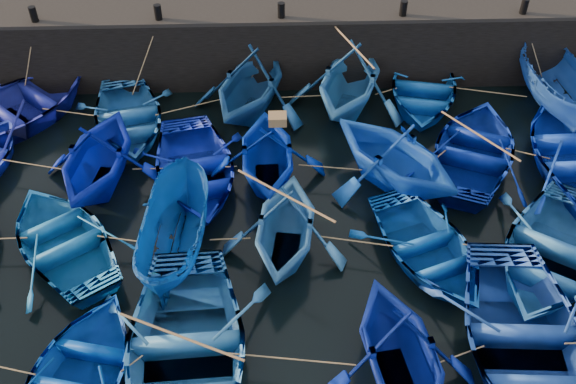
{
  "coord_description": "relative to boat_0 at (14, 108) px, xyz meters",
  "views": [
    {
      "loc": [
        -0.45,
        -9.76,
        12.61
      ],
      "look_at": [
        0.0,
        3.2,
        0.7
      ],
      "focal_mm": 40.0,
      "sensor_mm": 36.0,
      "label": 1
    }
  ],
  "objects": [
    {
      "name": "ground",
      "position": [
        8.72,
        -7.63,
        -0.59
      ],
      "size": [
        120.0,
        120.0,
        0.0
      ],
      "primitive_type": "plane",
      "color": "black",
      "rests_on": "ground"
    },
    {
      "name": "quay_wall",
      "position": [
        8.72,
        2.87,
        0.66
      ],
      "size": [
        26.0,
        2.5,
        2.5
      ],
      "primitive_type": "cube",
      "color": "black",
      "rests_on": "ground"
    },
    {
      "name": "quay_top",
      "position": [
        8.72,
        2.87,
        1.97
      ],
      "size": [
        26.0,
        2.5,
        0.12
      ],
      "primitive_type": "cube",
      "color": "black",
      "rests_on": "quay_wall"
    },
    {
      "name": "bollard_0",
      "position": [
        0.72,
        1.97,
        2.28
      ],
      "size": [
        0.24,
        0.24,
        0.5
      ],
      "primitive_type": "cylinder",
      "color": "black",
      "rests_on": "quay_top"
    },
    {
      "name": "bollard_1",
      "position": [
        4.72,
        1.97,
        2.28
      ],
      "size": [
        0.24,
        0.24,
        0.5
      ],
      "primitive_type": "cylinder",
      "color": "black",
      "rests_on": "quay_top"
    },
    {
      "name": "bollard_2",
      "position": [
        8.72,
        1.97,
        2.28
      ],
      "size": [
        0.24,
        0.24,
        0.5
      ],
      "primitive_type": "cylinder",
      "color": "black",
      "rests_on": "quay_top"
    },
    {
      "name": "bollard_3",
      "position": [
        12.72,
        1.97,
        2.28
      ],
      "size": [
        0.24,
        0.24,
        0.5
      ],
      "primitive_type": "cylinder",
      "color": "black",
      "rests_on": "quay_top"
    },
    {
      "name": "bollard_4",
      "position": [
        16.72,
        1.97,
        2.28
      ],
      "size": [
        0.24,
        0.24,
        0.5
      ],
      "primitive_type": "cylinder",
      "color": "black",
      "rests_on": "quay_top"
    },
    {
      "name": "boat_0",
      "position": [
        0.0,
        0.0,
        0.0
      ],
      "size": [
        6.91,
        6.99,
        1.19
      ],
      "primitive_type": "imported",
      "rotation": [
        0.0,
        0.0,
        2.39
      ],
      "color": "navy",
      "rests_on": "ground"
    },
    {
      "name": "boat_1",
      "position": [
        3.7,
        -0.48,
        -0.12
      ],
      "size": [
        4.28,
        5.23,
        0.95
      ],
      "primitive_type": "imported",
      "rotation": [
        0.0,
        0.0,
        0.24
      ],
      "color": "#1E5CA1",
      "rests_on": "ground"
    },
    {
      "name": "boat_2",
      "position": [
        7.66,
        0.38,
        0.57
      ],
      "size": [
        5.17,
        5.51,
        2.33
      ],
      "primitive_type": "imported",
      "rotation": [
        0.0,
        0.0,
        -0.37
      ],
      "color": "navy",
      "rests_on": "ground"
    },
    {
      "name": "boat_3",
      "position": [
        10.9,
        0.44,
        0.6
      ],
      "size": [
        5.23,
        5.61,
        2.39
      ],
      "primitive_type": "imported",
      "rotation": [
        0.0,
        0.0,
        -0.35
      ],
      "color": "#296AB1",
      "rests_on": "ground"
    },
    {
      "name": "boat_4",
      "position": [
        13.47,
        0.8,
        -0.11
      ],
      "size": [
        4.31,
        5.32,
        0.97
      ],
      "primitive_type": "imported",
      "rotation": [
        0.0,
        0.0,
        -0.22
      ],
      "color": "#0D4DA5",
      "rests_on": "ground"
    },
    {
      "name": "boat_5",
      "position": [
        17.72,
        0.14,
        0.35
      ],
      "size": [
        1.98,
        4.92,
        1.88
      ],
      "primitive_type": "imported",
      "rotation": [
        0.0,
        0.0,
        0.03
      ],
      "color": "#1A4A9F",
      "rests_on": "ground"
    },
    {
      "name": "boat_7",
      "position": [
        3.35,
        -3.13,
        0.52
      ],
      "size": [
        4.21,
        4.7,
        2.22
      ],
      "primitive_type": "imported",
      "rotation": [
        0.0,
        0.0,
        3.0
      ],
      "color": "#031697",
      "rests_on": "ground"
    },
    {
      "name": "boat_8",
      "position": [
        6.03,
        -3.14,
        -0.09
      ],
      "size": [
        4.42,
        5.48,
        1.01
      ],
      "primitive_type": "imported",
      "rotation": [
        0.0,
        0.0,
        0.22
      ],
      "color": "#0B20B4",
      "rests_on": "ground"
    },
    {
      "name": "boat_9",
      "position": [
        8.17,
        -3.11,
        0.44
      ],
      "size": [
        3.5,
        4.03,
        2.08
      ],
      "primitive_type": "imported",
      "rotation": [
        0.0,
        0.0,
        3.17
      ],
      "color": "#00229E",
      "rests_on": "ground"
    },
    {
      "name": "boat_10",
      "position": [
        11.79,
        -3.4,
        0.56
      ],
      "size": [
        5.72,
        5.79,
        2.31
      ],
      "primitive_type": "imported",
      "rotation": [
        0.0,
        0.0,
        3.84
      ],
      "color": "blue",
      "rests_on": "ground"
    },
    {
      "name": "boat_11",
      "position": [
        14.44,
        -2.55,
        -0.08
      ],
      "size": [
        5.25,
        5.99,
        1.04
      ],
      "primitive_type": "imported",
      "rotation": [
        0.0,
        0.0,
        2.73
      ],
      "color": "navy",
      "rests_on": "ground"
    },
    {
      "name": "boat_14",
      "position": [
        2.83,
        -5.79,
        -0.13
      ],
      "size": [
        5.25,
        5.57,
        0.94
      ],
      "primitive_type": "imported",
      "rotation": [
        0.0,
        0.0,
        3.75
      ],
      "color": "#115FA6",
      "rests_on": "ground"
    },
    {
      "name": "boat_15",
      "position": [
        5.74,
        -6.02,
        0.23
      ],
      "size": [
        2.01,
        4.4,
        1.65
      ],
      "primitive_type": "imported",
      "rotation": [
        0.0,
        0.0,
        3.05
      ],
      "color": "navy",
      "rests_on": "ground"
    },
    {
      "name": "boat_16",
      "position": [
        8.59,
        -6.0,
        0.41
      ],
      "size": [
        3.82,
        4.26,
        2.01
      ],
      "primitive_type": "imported",
      "rotation": [
        0.0,
        0.0,
        -0.15
      ],
      "color": "#2967AC",
      "rests_on": "ground"
    },
    {
      "name": "boat_17",
      "position": [
        12.23,
        -6.4,
        -0.15
      ],
      "size": [
        4.42,
        5.14,
        0.9
      ],
      "primitive_type": "imported",
      "rotation": [
        0.0,
        0.0,
        0.36
      ],
      "color": "#084498",
      "rests_on": "ground"
    },
    {
      "name": "boat_18",
      "position": [
        15.33,
        -6.71,
        -0.06
      ],
      "size": [
        5.98,
        6.39,
        1.08
      ],
      "primitive_type": "imported",
      "rotation": [
        0.0,
        0.0,
        -0.59
      ],
      "color": "#2262AB",
      "rests_on": "ground"
    },
    {
      "name": "boat_21",
      "position": [
        4.06,
        -9.82,
        -0.15
      ],
      "size": [
        3.99,
        4.9,
        0.89
      ],
      "primitive_type": "imported",
      "rotation": [
        0.0,
        0.0,
        2.91
      ],
      "color": "#0239A5",
      "rests_on": "ground"
    },
    {
      "name": "boat_22",
      "position": [
        6.27,
        -9.43,
        -0.0
      ],
      "size": [
        4.39,
        5.92,
        1.18
      ],
      "primitive_type": "imported",
      "rotation": [
        0.0,
        0.0,
        0.06
      ],
      "color": "blue",
      "rests_on": "ground"
    },
    {
      "name": "boat_23",
      "position": [
        10.9,
        -9.82,
        0.44
      ],
      "size": [
        3.97,
        4.42,
        2.07
      ],
      "primitive_type": "imported",
      "rotation": [
        0.0,
        0.0,
        0.16
      ],
      "color": "navy",
      "rests_on": "ground"
    },
    {
      "name": "boat_24",
      "position": [
        13.77,
        -9.44,
        0.0
      ],
      "size": [
        4.49,
        6.02,
        1.2
      ],
      "primitive_type": "imported",
      "rotation": [
        0.0,
        0.0,
        -0.07
      ],
      "color": "navy",
      "rests_on": "ground"
    },
    {
      "name": "wooden_crate",
      "position": [
        8.47,
        -3.11,
        1.61
      ],
      "size": [
        0.5,
        0.43,
        0.27
      ],
      "primitive_type": "cube",
      "color": "olive",
      "rests_on": "boat_9"
    },
    {
      "name": "mooring_ropes",
      "position": [
        8.69,
        -2.77,
        0.27
      ],
      "size": [
        17.76,
        11.86,
        2.1
      ],
      "color": "tan",
      "rests_on": "ground"
    },
    {
      "name": "loose_oars",
      "position": [
        10.05,
        -4.38,
        1.09
      ],
      "size": [
        10.42,
        11.95,
        1.42
      ],
      "color": "#99724C",
      "rests_on": "ground"
    }
  ]
}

